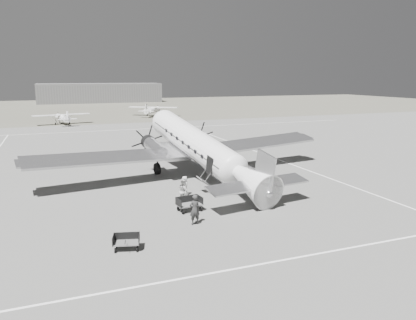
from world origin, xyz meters
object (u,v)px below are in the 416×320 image
at_px(light_plane_right, 153,111).
at_px(baggage_cart_near, 189,204).
at_px(ground_crew, 195,209).
at_px(passenger, 185,186).
at_px(baggage_cart_far, 126,242).
at_px(dc3_airliner, 200,149).
at_px(ramp_agent, 184,191).
at_px(hangar_main, 100,93).
at_px(light_plane_left, 62,119).

xyz_separation_m(light_plane_right, baggage_cart_near, (-13.43, -67.48, -0.72)).
relative_size(ground_crew, passenger, 1.26).
bearing_deg(baggage_cart_near, baggage_cart_far, -143.21).
distance_m(baggage_cart_near, baggage_cart_far, 7.05).
relative_size(dc3_airliner, ramp_agent, 15.53).
xyz_separation_m(dc3_airliner, light_plane_right, (9.83, 59.66, -1.58)).
xyz_separation_m(light_plane_right, ground_crew, (-13.92, -70.02, -0.25)).
distance_m(hangar_main, passenger, 121.59).
bearing_deg(passenger, dc3_airliner, -23.37).
relative_size(light_plane_right, ground_crew, 6.06).
distance_m(baggage_cart_far, ramp_agent, 8.41).
distance_m(baggage_cart_near, passenger, 3.82).
bearing_deg(light_plane_right, passenger, -69.13).
xyz_separation_m(light_plane_left, ground_crew, (6.20, -59.65, -0.14)).
bearing_deg(light_plane_left, ground_crew, -95.67).
bearing_deg(hangar_main, dc3_airliner, -92.05).
distance_m(light_plane_left, ramp_agent, 55.85).
bearing_deg(passenger, light_plane_right, -0.86).
bearing_deg(dc3_airliner, light_plane_right, 71.99).
bearing_deg(ramp_agent, hangar_main, 6.04).
height_order(baggage_cart_far, ramp_agent, ramp_agent).
relative_size(light_plane_left, baggage_cart_near, 6.10).
xyz_separation_m(light_plane_left, passenger, (7.55, -53.41, -0.34)).
bearing_deg(ramp_agent, dc3_airliner, -19.76).
bearing_deg(light_plane_right, hangar_main, 127.61).
distance_m(dc3_airliner, light_plane_left, 50.39).
relative_size(light_plane_left, ramp_agent, 5.65).
relative_size(light_plane_right, baggage_cart_far, 7.94).
bearing_deg(ramp_agent, ground_crew, -179.00).
xyz_separation_m(light_plane_left, baggage_cart_far, (1.55, -61.95, -0.69)).
height_order(light_plane_right, ramp_agent, light_plane_right).
xyz_separation_m(dc3_airliner, ground_crew, (-4.09, -10.36, -1.83)).
height_order(hangar_main, dc3_airliner, hangar_main).
xyz_separation_m(baggage_cart_far, ground_crew, (4.65, 2.30, 0.55)).
bearing_deg(ramp_agent, baggage_cart_near, -175.50).
bearing_deg(baggage_cart_far, hangar_main, 98.90).
relative_size(hangar_main, dc3_airliner, 1.43).
relative_size(baggage_cart_far, ground_crew, 0.76).
relative_size(light_plane_left, passenger, 6.97).
relative_size(dc3_airliner, light_plane_left, 2.75).
bearing_deg(dc3_airliner, baggage_cart_near, -123.35).
bearing_deg(hangar_main, baggage_cart_near, -93.57).
distance_m(light_plane_right, baggage_cart_near, 68.81).
bearing_deg(baggage_cart_near, light_plane_left, 90.23).
bearing_deg(light_plane_left, hangar_main, 66.36).
distance_m(light_plane_left, passenger, 53.95).
relative_size(light_plane_left, baggage_cart_far, 7.22).
relative_size(light_plane_left, light_plane_right, 0.91).
bearing_deg(hangar_main, ramp_agent, -93.55).
xyz_separation_m(light_plane_left, ramp_agent, (6.84, -55.43, -0.16)).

